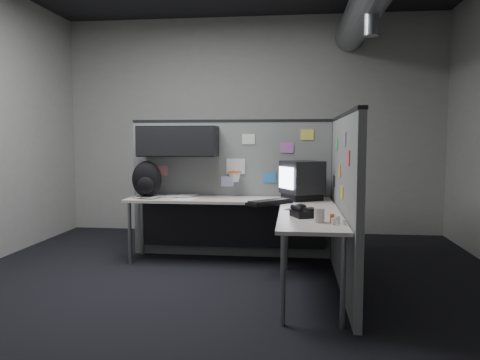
# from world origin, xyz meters

# --- Properties ---
(room) EXTENTS (5.62, 5.62, 3.22)m
(room) POSITION_xyz_m (0.56, 0.00, 2.10)
(room) COLOR black
(room) RESTS_ON ground
(partition_back) EXTENTS (2.44, 0.42, 1.63)m
(partition_back) POSITION_xyz_m (-0.25, 1.23, 1.00)
(partition_back) COLOR slate
(partition_back) RESTS_ON ground
(partition_right) EXTENTS (0.07, 2.23, 1.63)m
(partition_right) POSITION_xyz_m (1.10, 0.22, 0.82)
(partition_right) COLOR slate
(partition_right) RESTS_ON ground
(desk) EXTENTS (2.31, 2.11, 0.73)m
(desk) POSITION_xyz_m (0.15, 0.70, 0.61)
(desk) COLOR beige
(desk) RESTS_ON ground
(monitor) EXTENTS (0.52, 0.52, 0.43)m
(monitor) POSITION_xyz_m (0.72, 0.96, 0.95)
(monitor) COLOR black
(monitor) RESTS_ON desk
(keyboard) EXTENTS (0.48, 0.48, 0.04)m
(keyboard) POSITION_xyz_m (0.39, 0.58, 0.75)
(keyboard) COLOR black
(keyboard) RESTS_ON desk
(mouse) EXTENTS (0.30, 0.31, 0.05)m
(mouse) POSITION_xyz_m (0.70, 0.26, 0.75)
(mouse) COLOR black
(mouse) RESTS_ON desk
(phone) EXTENTS (0.25, 0.26, 0.10)m
(phone) POSITION_xyz_m (0.72, -0.18, 0.77)
(phone) COLOR black
(phone) RESTS_ON desk
(bottles) EXTENTS (0.13, 0.14, 0.07)m
(bottles) POSITION_xyz_m (0.97, -0.49, 0.76)
(bottles) COLOR silver
(bottles) RESTS_ON desk
(cup) EXTENTS (0.09, 0.09, 0.12)m
(cup) POSITION_xyz_m (0.84, -0.44, 0.79)
(cup) COLOR #BCB0A5
(cup) RESTS_ON desk
(papers) EXTENTS (0.79, 0.59, 0.02)m
(papers) POSITION_xyz_m (-0.82, 1.03, 0.74)
(papers) COLOR white
(papers) RESTS_ON desk
(backpack) EXTENTS (0.37, 0.35, 0.42)m
(backpack) POSITION_xyz_m (-1.04, 0.97, 0.93)
(backpack) COLOR black
(backpack) RESTS_ON desk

